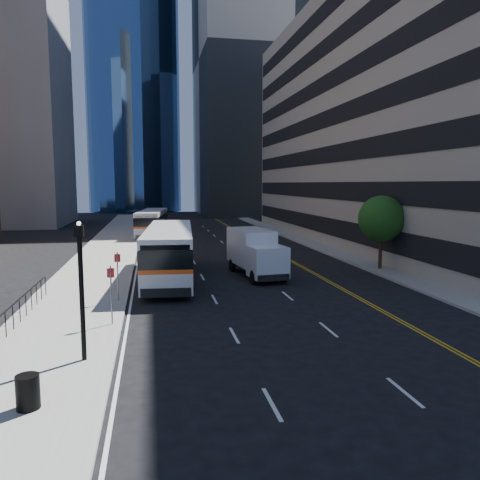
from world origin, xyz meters
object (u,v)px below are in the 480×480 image
Objects in this scene: trash_can at (28,392)px; street_tree at (382,219)px; bus_front at (170,251)px; box_truck at (255,252)px; bus_rear at (152,222)px; lamp_post at (81,285)px.

street_tree is at bearing 42.41° from trash_can.
trash_can is at bearing -100.35° from bus_front.
bus_front is 1.98× the size of box_truck.
box_truck is (6.59, -25.47, -0.04)m from bus_rear.
bus_rear is at bearing 96.28° from bus_front.
box_truck is at bearing 59.77° from trash_can.
bus_rear is 1.81× the size of box_truck.
lamp_post is 39.33m from bus_rear.
box_truck is at bearing 56.85° from lamp_post.
lamp_post is 14.25m from bus_front.
bus_front is at bearing 76.11° from lamp_post.
street_tree is 25.87m from trash_can.
trash_can is (-9.96, -17.10, -0.99)m from box_truck.
street_tree is at bearing 4.78° from bus_front.
lamp_post is 0.39× the size of bus_rear.
lamp_post is 5.00× the size of trash_can.
bus_front is (3.41, 13.80, -0.93)m from lamp_post.
street_tree is at bearing -51.29° from bus_rear.
bus_rear is at bearing 85.47° from trash_can.
lamp_post is 0.35× the size of bus_front.
street_tree reaches higher than box_truck.
trash_can is (-4.38, -17.13, -1.19)m from bus_front.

